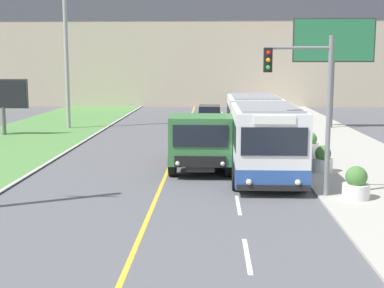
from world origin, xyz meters
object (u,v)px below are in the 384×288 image
Objects in this scene: billboard_large at (334,44)px; planter_round_second at (323,160)px; city_bus at (259,132)px; utility_pole_far at (66,52)px; planter_round_third at (310,144)px; dump_truck at (201,142)px; billboard_small at (3,96)px; car_distant at (209,116)px; traffic_light_mast at (309,95)px; planter_round_near at (356,184)px.

billboard_large is 6.86× the size of planter_round_second.
city_bus is 18.39m from utility_pole_far.
billboard_large reaches higher than planter_round_third.
billboard_large is at bearing 76.68° from planter_round_second.
billboard_small is (-12.75, 10.71, 1.28)m from dump_truck.
planter_round_second is at bearing -34.03° from city_bus.
car_distant is at bearing 89.19° from dump_truck.
billboard_large is at bearing 65.91° from city_bus.
planter_round_second is 4.44m from planter_round_third.
traffic_light_mast reaches higher than planter_round_third.
billboard_small reaches higher than planter_round_near.
utility_pole_far is at bearing -178.18° from billboard_large.
city_bus is at bearing 101.20° from traffic_light_mast.
planter_round_near is at bearing -43.22° from dump_truck.
billboard_small is 21.12m from planter_round_second.
car_distant is 3.90× the size of planter_round_second.
billboard_large reaches higher than car_distant.
utility_pole_far is 18.87m from planter_round_third.
car_distant is 22.28m from planter_round_near.
dump_truck is 6.64m from planter_round_third.
billboard_large is at bearing -11.53° from car_distant.
planter_round_near is at bearing -87.36° from planter_round_second.
traffic_light_mast reaches higher than city_bus.
dump_truck is at bearing -90.81° from car_distant.
utility_pole_far is at bearing 50.35° from billboard_small.
dump_truck is 6.25m from traffic_light_mast.
billboard_small reaches higher than city_bus.
car_distant is at bearing 105.54° from planter_round_second.
billboard_large reaches higher than dump_truck.
planter_round_near is at bearing -66.09° from city_bus.
car_distant is at bearing 102.99° from planter_round_near.
city_bus is 3.40× the size of billboard_small.
dump_truck is at bearing 128.94° from traffic_light_mast.
planter_round_third is at bearing -35.20° from utility_pole_far.
city_bus is 1.60× the size of billboard_large.
planter_round_third is at bearing 89.63° from planter_round_near.
billboard_large is 22.16m from billboard_small.
utility_pole_far is 23.26m from traffic_light_mast.
utility_pole_far is 9.58× the size of planter_round_third.
city_bus is 11.10× the size of planter_round_third.
planter_round_near reaches higher than planter_round_third.
traffic_light_mast reaches higher than planter_round_near.
dump_truck is at bearing -56.35° from utility_pole_far.
city_bus is at bearing -81.63° from car_distant.
car_distant is 3.95× the size of planter_round_third.
car_distant is 14.45m from billboard_small.
dump_truck is 1.25× the size of traffic_light_mast.
planter_round_third is at bearing 79.05° from traffic_light_mast.
traffic_light_mast is 5.16m from planter_round_second.
utility_pole_far is at bearing -166.80° from car_distant.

